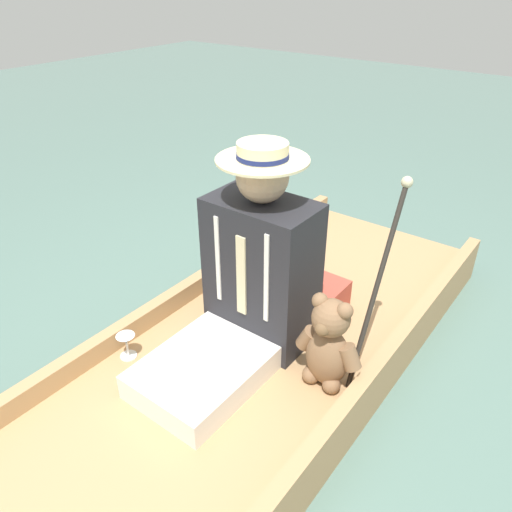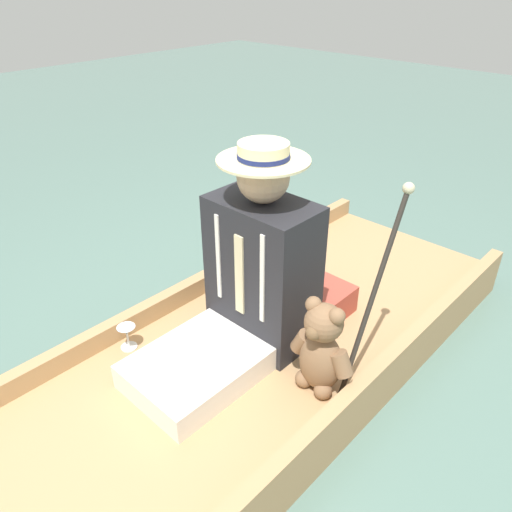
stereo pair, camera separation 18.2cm
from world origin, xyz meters
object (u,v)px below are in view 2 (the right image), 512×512
object	(u,v)px
teddy_bear	(321,350)
wine_glass	(127,332)
walking_cane	(380,275)
seated_person	(250,280)

from	to	relation	value
teddy_bear	wine_glass	xyz separation A→B (m)	(0.74, 0.38, -0.11)
wine_glass	walking_cane	xyz separation A→B (m)	(-0.83, -0.59, 0.38)
seated_person	walking_cane	size ratio (longest dim) A/B	1.11
seated_person	teddy_bear	xyz separation A→B (m)	(-0.38, 0.01, -0.13)
seated_person	wine_glass	bearing A→B (deg)	56.16
walking_cane	teddy_bear	bearing A→B (deg)	67.79
seated_person	wine_glass	distance (m)	0.58
walking_cane	wine_glass	bearing A→B (deg)	35.51
seated_person	teddy_bear	size ratio (longest dim) A/B	2.18
teddy_bear	walking_cane	bearing A→B (deg)	-112.21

